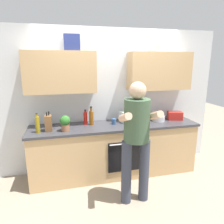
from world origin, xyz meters
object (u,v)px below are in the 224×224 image
Objects in this scene: grocery_bag_produce at (126,117)px; potted_herb at (65,123)px; bottle_juice at (148,116)px; bottle_hotsauce at (86,118)px; knife_block at (48,123)px; grocery_bag_crisps at (175,116)px; bottle_soy at (144,113)px; bottle_vinegar at (136,120)px; bottle_oil at (38,124)px; cup_tea at (114,121)px; person_standing at (137,134)px; bottle_syrup at (91,117)px; mixing_bowl at (159,118)px.

potted_herb is at bearing -167.33° from grocery_bag_produce.
bottle_hotsauce is at bearing 168.39° from bottle_juice.
grocery_bag_crisps is (2.22, 0.11, -0.05)m from knife_block.
grocery_bag_produce is (1.30, 0.17, -0.03)m from knife_block.
knife_block is (-1.67, -0.27, 0.00)m from bottle_soy.
bottle_vinegar is at bearing -14.25° from bottle_hotsauce.
knife_block is at bearing 179.61° from bottle_vinegar.
bottle_oil reaches higher than grocery_bag_crisps.
grocery_bag_produce is at bearing 15.85° from cup_tea.
person_standing is 0.86m from bottle_juice.
potted_herb is at bearing -177.79° from bottle_juice.
bottle_soy is 0.99m from bottle_syrup.
cup_tea is at bearing 162.70° from bottle_vinegar.
bottle_vinegar is 0.48m from mixing_bowl.
potted_herb reaches higher than grocery_bag_produce.
bottle_hotsauce is 1.02× the size of grocery_bag_crisps.
grocery_bag_crisps is 1.27× the size of grocery_bag_produce.
bottle_syrup is at bearing -179.42° from grocery_bag_produce.
bottle_soy is at bearing 9.90° from bottle_oil.
knife_block is (-1.88, -0.09, 0.07)m from mixing_bowl.
bottle_syrup is 0.86m from bottle_oil.
bottle_oil is 0.78m from bottle_hotsauce.
person_standing is 0.77m from bottle_vinegar.
bottle_juice is at bearing -11.61° from bottle_hotsauce.
person_standing reaches higher than cup_tea.
cup_tea is (-0.35, 0.11, -0.04)m from bottle_vinegar.
bottle_oil is (-1.78, -0.03, -0.02)m from bottle_juice.
bottle_juice reaches higher than bottle_vinegar.
bottle_juice reaches higher than cup_tea.
bottle_vinegar is 1.08× the size of grocery_bag_produce.
bottle_hotsauce is 1.30m from mixing_bowl.
grocery_bag_crisps reaches higher than cup_tea.
knife_block is (-0.59, -0.20, 0.01)m from bottle_hotsauce.
potted_herb is (-0.34, -0.27, 0.02)m from bottle_hotsauce.
bottle_syrup is at bearing -21.04° from bottle_hotsauce.
bottle_soy is at bearing 15.95° from grocery_bag_produce.
person_standing is at bearing -62.23° from bottle_syrup.
knife_block is (-0.68, -0.16, -0.01)m from bottle_syrup.
bottle_juice is (0.47, 0.72, 0.04)m from person_standing.
bottle_oil is at bearing -176.18° from mixing_bowl.
person_standing is 1.01m from bottle_syrup.
grocery_bag_produce is (-0.33, 0.18, -0.05)m from bottle_juice.
grocery_bag_produce is at bearing 12.67° from potted_herb.
bottle_hotsauce is 0.85× the size of knife_block.
knife_block is 1.23× the size of potted_herb.
grocery_bag_crisps is at bearing 38.50° from person_standing.
bottle_oil is (-1.31, 0.69, 0.02)m from person_standing.
bottle_vinegar is (-0.22, 0.00, -0.06)m from bottle_juice.
bottle_hotsauce is 0.48m from cup_tea.
grocery_bag_produce is (0.62, 0.01, -0.03)m from bottle_syrup.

